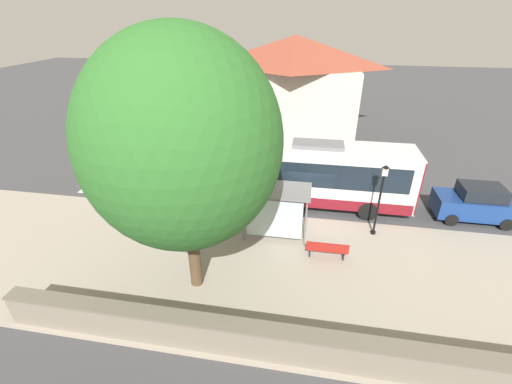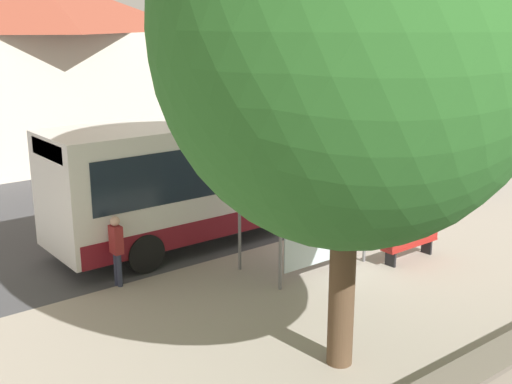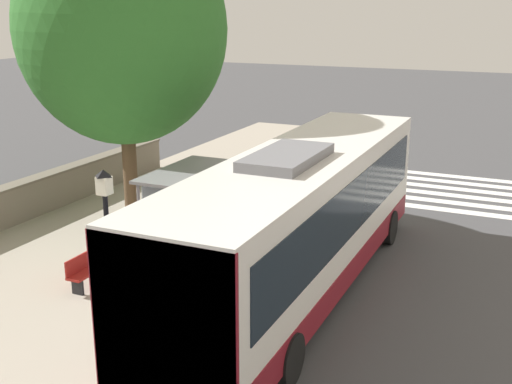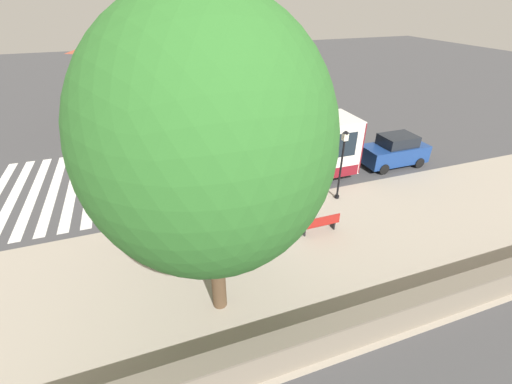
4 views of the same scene
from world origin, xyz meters
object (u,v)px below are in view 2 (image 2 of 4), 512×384
Objects in this scene: bus_shelter at (309,188)px; pedestrian at (116,245)px; bench at (411,243)px; bus at (250,166)px; shade_tree at (352,29)px; street_lamp_near at (403,153)px; parked_car_behind_bus at (443,158)px.

pedestrian is (1.93, 4.32, -1.08)m from bus_shelter.
bus is at bearing 18.23° from bench.
bench is at bearing -64.16° from shade_tree.
shade_tree is (-4.80, 7.50, 3.79)m from street_lamp_near.
pedestrian is at bearing 84.00° from street_lamp_near.
street_lamp_near is (-2.56, -3.90, 0.32)m from bus.
bus_shelter reaches higher than pedestrian.
bus is at bearing -13.91° from bus_shelter.
shade_tree is (-7.36, 3.59, 4.11)m from bus.
parked_car_behind_bus is at bearing -84.52° from pedestrian.
bench is at bearing 134.72° from street_lamp_near.
bench is (-3.24, -6.79, -0.54)m from pedestrian.
shade_tree is at bearing 144.61° from bus_shelter.
parked_car_behind_bus is at bearing -58.80° from bench.
pedestrian is at bearing 107.13° from bus.
street_lamp_near is (2.29, -2.31, 1.74)m from bench.
shade_tree is 2.44× the size of parked_car_behind_bus.
bench is 8.95m from parked_car_behind_bus.
bus reaches higher than parked_car_behind_bus.
bus is at bearing -26.04° from shade_tree.
parked_car_behind_bus reaches higher than pedestrian.
pedestrian is 0.47× the size of street_lamp_near.
pedestrian is (-1.60, 5.19, -0.88)m from bus.
bus_shelter is at bearing 61.93° from bench.
bench is 0.46× the size of parked_car_behind_bus.
bench is 0.50× the size of street_lamp_near.
bus is at bearing 56.79° from street_lamp_near.
shade_tree reaches higher than pedestrian.
pedestrian reaches higher than bench.
parked_car_behind_bus is (3.31, -10.11, -1.17)m from bus_shelter.
bus_shelter is at bearing 108.14° from parked_car_behind_bus.
parked_car_behind_bus is at bearing -71.86° from bus_shelter.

